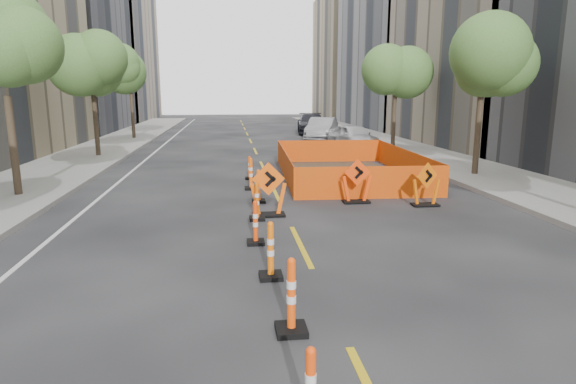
{
  "coord_description": "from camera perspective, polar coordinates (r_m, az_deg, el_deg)",
  "views": [
    {
      "loc": [
        -1.56,
        -6.3,
        3.4
      ],
      "look_at": [
        -0.2,
        4.69,
        1.1
      ],
      "focal_mm": 30.0,
      "sensor_mm": 36.0,
      "label": 1
    }
  ],
  "objects": [
    {
      "name": "ground_plane",
      "position": [
        7.33,
        6.31,
        -15.98
      ],
      "size": [
        140.0,
        140.0,
        0.0
      ],
      "primitive_type": "plane",
      "color": "black"
    },
    {
      "name": "sidewalk_left",
      "position": [
        20.04,
        -28.75,
        0.72
      ],
      "size": [
        4.0,
        90.0,
        0.15
      ],
      "primitive_type": "cube",
      "color": "gray",
      "rests_on": "ground"
    },
    {
      "name": "sidewalk_right",
      "position": [
        21.39,
        22.63,
        1.89
      ],
      "size": [
        4.0,
        90.0,
        0.15
      ],
      "primitive_type": "cube",
      "color": "gray",
      "rests_on": "ground"
    },
    {
      "name": "bld_left_d",
      "position": [
        48.19,
        -26.69,
        14.82
      ],
      "size": [
        12.0,
        16.0,
        14.0
      ],
      "primitive_type": "cube",
      "color": "#4C4C51",
      "rests_on": "ground"
    },
    {
      "name": "bld_left_e",
      "position": [
        64.14,
        -21.95,
        16.84
      ],
      "size": [
        12.0,
        20.0,
        20.0
      ],
      "primitive_type": "cube",
      "color": "gray",
      "rests_on": "ground"
    },
    {
      "name": "bld_right_c",
      "position": [
        35.55,
        25.56,
        16.45
      ],
      "size": [
        12.0,
        16.0,
        14.0
      ],
      "primitive_type": "cube",
      "color": "gray",
      "rests_on": "ground"
    },
    {
      "name": "bld_right_d",
      "position": [
        50.51,
        15.4,
        18.85
      ],
      "size": [
        12.0,
        18.0,
        20.0
      ],
      "primitive_type": "cube",
      "color": "gray",
      "rests_on": "ground"
    },
    {
      "name": "bld_right_e",
      "position": [
        67.66,
        9.2,
        15.5
      ],
      "size": [
        12.0,
        14.0,
        16.0
      ],
      "primitive_type": "cube",
      "color": "tan",
      "rests_on": "ground"
    },
    {
      "name": "tree_l_b",
      "position": [
        17.71,
        -30.74,
        13.79
      ],
      "size": [
        2.8,
        2.8,
        5.95
      ],
      "color": "#382B1E",
      "rests_on": "ground"
    },
    {
      "name": "tree_l_c",
      "position": [
        27.2,
        -22.25,
        13.26
      ],
      "size": [
        2.8,
        2.8,
        5.95
      ],
      "color": "#382B1E",
      "rests_on": "ground"
    },
    {
      "name": "tree_l_d",
      "position": [
        36.96,
        -18.21,
        12.92
      ],
      "size": [
        2.8,
        2.8,
        5.95
      ],
      "color": "#382B1E",
      "rests_on": "ground"
    },
    {
      "name": "tree_r_b",
      "position": [
        20.87,
        22.14,
        13.99
      ],
      "size": [
        2.8,
        2.8,
        5.95
      ],
      "color": "#382B1E",
      "rests_on": "ground"
    },
    {
      "name": "tree_r_c",
      "position": [
        30.03,
        12.67,
        13.61
      ],
      "size": [
        2.8,
        2.8,
        5.95
      ],
      "color": "#382B1E",
      "rests_on": "ground"
    },
    {
      "name": "channelizer_2",
      "position": [
        6.99,
        0.4,
        -12.19
      ],
      "size": [
        0.45,
        0.45,
        1.14
      ],
      "primitive_type": null,
      "color": "#FF490A",
      "rests_on": "ground"
    },
    {
      "name": "channelizer_3",
      "position": [
        8.94,
        -2.07,
        -6.9
      ],
      "size": [
        0.43,
        0.43,
        1.09
      ],
      "primitive_type": null,
      "color": "orange",
      "rests_on": "ground"
    },
    {
      "name": "channelizer_4",
      "position": [
        10.95,
        -3.87,
        -3.62
      ],
      "size": [
        0.4,
        0.4,
        1.01
      ],
      "primitive_type": null,
      "color": "#F13E0A",
      "rests_on": "ground"
    },
    {
      "name": "channelizer_5",
      "position": [
        12.99,
        -3.7,
        -1.07
      ],
      "size": [
        0.41,
        0.41,
        1.05
      ],
      "primitive_type": null,
      "color": "#D95409",
      "rests_on": "ground"
    },
    {
      "name": "channelizer_6",
      "position": [
        15.06,
        -3.51,
        0.71
      ],
      "size": [
        0.41,
        0.41,
        1.05
      ],
      "primitive_type": null,
      "color": "#FF5F0A",
      "rests_on": "ground"
    },
    {
      "name": "channelizer_7",
      "position": [
        17.11,
        -4.42,
        2.17
      ],
      "size": [
        0.45,
        0.45,
        1.13
      ],
      "primitive_type": null,
      "color": "#FF5F0A",
      "rests_on": "ground"
    },
    {
      "name": "channelizer_8",
      "position": [
        19.21,
        -4.58,
        2.9
      ],
      "size": [
        0.36,
        0.36,
        0.92
      ],
      "primitive_type": null,
      "color": "#F84E0A",
      "rests_on": "ground"
    },
    {
      "name": "chevron_sign_left",
      "position": [
        13.33,
        -2.34,
        0.31
      ],
      "size": [
        1.04,
        0.65,
        1.52
      ],
      "primitive_type": null,
      "rotation": [
        0.0,
        0.0,
        0.04
      ],
      "color": "#FF5A0A",
      "rests_on": "ground"
    },
    {
      "name": "chevron_sign_center",
      "position": [
        15.1,
        8.15,
        1.3
      ],
      "size": [
        0.97,
        0.64,
        1.39
      ],
      "primitive_type": null,
      "rotation": [
        0.0,
        0.0,
        0.09
      ],
      "color": "#FF400A",
      "rests_on": "ground"
    },
    {
      "name": "chevron_sign_right",
      "position": [
        15.14,
        16.06,
        0.88
      ],
      "size": [
        1.03,
        0.83,
        1.34
      ],
      "primitive_type": null,
      "rotation": [
        0.0,
        0.0,
        0.38
      ],
      "color": "#E86109",
      "rests_on": "ground"
    },
    {
      "name": "safety_fence",
      "position": [
        19.89,
        6.88,
        3.38
      ],
      "size": [
        5.43,
        8.8,
        1.07
      ],
      "primitive_type": null,
      "rotation": [
        0.0,
        0.0,
        -0.05
      ],
      "color": "#FF450D",
      "rests_on": "ground"
    },
    {
      "name": "parked_car_near",
      "position": [
        29.97,
        7.73,
        6.57
      ],
      "size": [
        2.68,
        4.71,
        1.51
      ],
      "primitive_type": "imported",
      "rotation": [
        0.0,
        0.0,
        0.21
      ],
      "color": "silver",
      "rests_on": "ground"
    },
    {
      "name": "parked_car_mid",
      "position": [
        34.89,
        4.04,
        7.46
      ],
      "size": [
        3.31,
        5.22,
        1.62
      ],
      "primitive_type": "imported",
      "rotation": [
        0.0,
        0.0,
        -0.35
      ],
      "color": "gray",
      "rests_on": "ground"
    },
    {
      "name": "parked_car_far",
      "position": [
        40.75,
        2.81,
        8.11
      ],
      "size": [
        3.02,
        5.97,
        1.66
      ],
      "primitive_type": "imported",
      "rotation": [
        0.0,
        0.0,
        -0.12
      ],
      "color": "black",
      "rests_on": "ground"
    }
  ]
}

